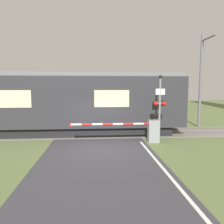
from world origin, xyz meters
TOP-DOWN VIEW (x-y plane):
  - ground_plane at (0.00, 0.00)m, footprint 80.00×80.00m
  - track_bed at (0.00, 3.53)m, footprint 36.00×3.20m
  - train at (-4.84, 3.53)m, footprint 20.51×2.98m
  - crossing_barrier at (2.71, 0.99)m, footprint 4.92×0.44m
  - signal_post at (3.32, 0.84)m, footprint 0.75×0.26m
  - catenary_pole at (7.78, 5.30)m, footprint 0.20×1.90m

SIDE VIEW (x-z plane):
  - ground_plane at x=0.00m, z-range 0.00..0.00m
  - track_bed at x=0.00m, z-range -0.04..0.09m
  - crossing_barrier at x=2.71m, z-range 0.07..1.31m
  - train at x=-4.84m, z-range 0.05..3.99m
  - signal_post at x=3.32m, z-range 0.25..3.95m
  - catenary_pole at x=7.78m, z-range 0.15..7.03m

